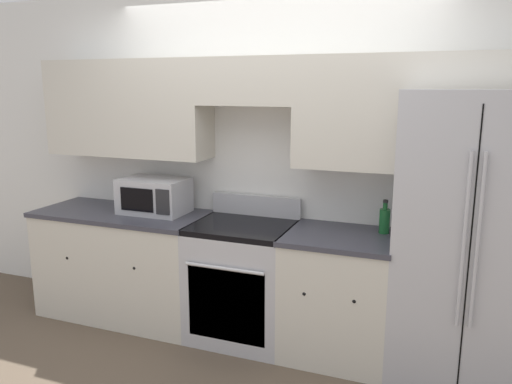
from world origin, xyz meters
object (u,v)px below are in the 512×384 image
object	(u,v)px
oven_range	(243,280)
refrigerator	(467,240)
bottle	(385,220)
microwave	(154,196)

from	to	relation	value
oven_range	refrigerator	xyz separation A→B (m)	(1.52, 0.03, 0.48)
refrigerator	bottle	xyz separation A→B (m)	(-0.53, 0.12, 0.05)
oven_range	microwave	distance (m)	0.98
oven_range	refrigerator	bearing A→B (deg)	1.12
refrigerator	bottle	world-z (taller)	refrigerator
oven_range	bottle	size ratio (longest dim) A/B	4.47
bottle	refrigerator	bearing A→B (deg)	-12.48
oven_range	bottle	xyz separation A→B (m)	(0.99, 0.15, 0.53)
microwave	bottle	bearing A→B (deg)	2.50
refrigerator	microwave	bearing A→B (deg)	179.04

